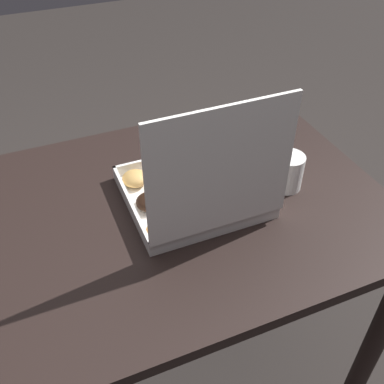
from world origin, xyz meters
TOP-DOWN VIEW (x-y plane):
  - ground_plane at (0.00, 0.00)m, footprint 8.00×8.00m
  - dining_table at (0.00, 0.00)m, footprint 0.99×0.74m
  - donut_box at (-0.04, 0.03)m, footprint 0.31×0.30m
  - coffee_mug at (-0.27, 0.04)m, footprint 0.07×0.07m

SIDE VIEW (x-z plane):
  - ground_plane at x=0.00m, z-range 0.00..0.00m
  - dining_table at x=0.00m, z-range 0.26..1.02m
  - coffee_mug at x=-0.27m, z-range 0.77..0.86m
  - donut_box at x=-0.04m, z-range 0.66..0.99m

